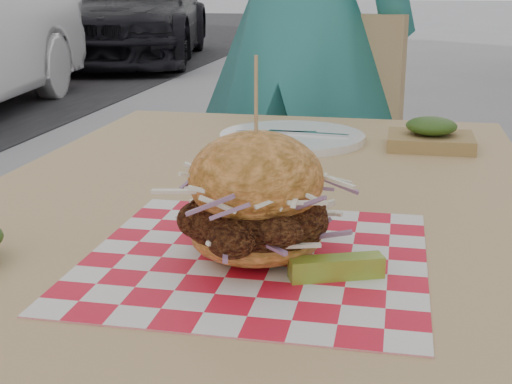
{
  "coord_description": "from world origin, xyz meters",
  "views": [
    {
      "loc": [
        -0.07,
        -1.19,
        1.04
      ],
      "look_at": [
        -0.21,
        -0.49,
        0.82
      ],
      "focal_mm": 50.0,
      "sensor_mm": 36.0,
      "label": 1
    }
  ],
  "objects_px": {
    "patio_chair": "(336,160)",
    "patio_table": "(256,245)",
    "diner": "(298,26)",
    "sandwich": "(256,204)",
    "car_dark": "(132,12)"
  },
  "relations": [
    {
      "from": "patio_table",
      "to": "patio_chair",
      "type": "distance_m",
      "value": 1.02
    },
    {
      "from": "diner",
      "to": "patio_chair",
      "type": "relative_size",
      "value": 1.92
    },
    {
      "from": "sandwich",
      "to": "patio_chair",
      "type": "bearing_deg",
      "value": 90.91
    },
    {
      "from": "diner",
      "to": "sandwich",
      "type": "distance_m",
      "value": 1.35
    },
    {
      "from": "car_dark",
      "to": "diner",
      "type": "bearing_deg",
      "value": -76.75
    },
    {
      "from": "car_dark",
      "to": "patio_table",
      "type": "relative_size",
      "value": 3.62
    },
    {
      "from": "diner",
      "to": "patio_table",
      "type": "relative_size",
      "value": 1.52
    },
    {
      "from": "diner",
      "to": "car_dark",
      "type": "relative_size",
      "value": 0.42
    },
    {
      "from": "patio_chair",
      "to": "patio_table",
      "type": "bearing_deg",
      "value": -74.57
    },
    {
      "from": "diner",
      "to": "patio_chair",
      "type": "distance_m",
      "value": 0.39
    },
    {
      "from": "car_dark",
      "to": "sandwich",
      "type": "relative_size",
      "value": 20.23
    },
    {
      "from": "diner",
      "to": "patio_chair",
      "type": "height_order",
      "value": "diner"
    },
    {
      "from": "diner",
      "to": "car_dark",
      "type": "height_order",
      "value": "diner"
    },
    {
      "from": "patio_chair",
      "to": "sandwich",
      "type": "distance_m",
      "value": 1.28
    },
    {
      "from": "patio_table",
      "to": "car_dark",
      "type": "bearing_deg",
      "value": 111.92
    }
  ]
}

